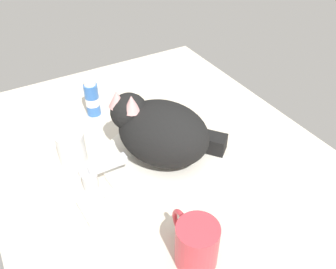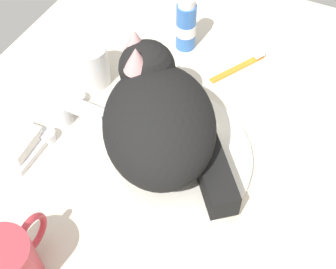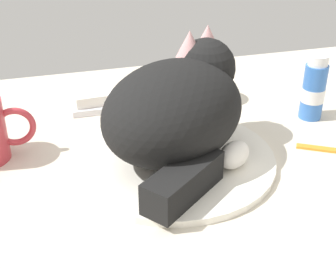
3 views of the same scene
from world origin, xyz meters
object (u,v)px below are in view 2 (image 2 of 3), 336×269
(faucet, at_px, (68,112))
(cat, at_px, (160,119))
(soap_bar, at_px, (20,142))
(coffee_mug, at_px, (9,264))
(toothbrush, at_px, (241,65))
(rinse_cup, at_px, (91,65))
(toothpaste_bottle, at_px, (186,25))

(faucet, relative_size, cat, 0.43)
(faucet, relative_size, soap_bar, 1.69)
(coffee_mug, bearing_deg, faucet, 18.41)
(toothbrush, bearing_deg, rinse_cup, 123.16)
(toothbrush, bearing_deg, coffee_mug, 166.21)
(rinse_cup, height_order, toothpaste_bottle, toothpaste_bottle)
(coffee_mug, distance_m, soap_bar, 0.23)
(rinse_cup, relative_size, toothbrush, 0.70)
(toothpaste_bottle, bearing_deg, faucet, 160.42)
(faucet, distance_m, rinse_cup, 0.11)
(soap_bar, bearing_deg, rinse_cup, -6.01)
(rinse_cup, bearing_deg, coffee_mug, -163.92)
(toothpaste_bottle, bearing_deg, soap_bar, 159.27)
(coffee_mug, xyz_separation_m, toothpaste_bottle, (0.56, -0.01, 0.01))
(toothpaste_bottle, bearing_deg, toothbrush, -94.72)
(soap_bar, bearing_deg, coffee_mug, -144.94)
(faucet, height_order, cat, cat)
(rinse_cup, bearing_deg, soap_bar, 173.99)
(cat, relative_size, toothbrush, 2.46)
(coffee_mug, relative_size, soap_bar, 1.69)
(faucet, height_order, soap_bar, faucet)
(toothpaste_bottle, bearing_deg, cat, -164.35)
(faucet, distance_m, cat, 0.19)
(cat, distance_m, soap_bar, 0.25)
(coffee_mug, height_order, rinse_cup, coffee_mug)
(soap_bar, relative_size, toothpaste_bottle, 0.63)
(coffee_mug, xyz_separation_m, rinse_cup, (0.39, 0.11, -0.01))
(faucet, height_order, coffee_mug, coffee_mug)
(rinse_cup, relative_size, toothpaste_bottle, 0.71)
(soap_bar, xyz_separation_m, toothbrush, (0.36, -0.27, -0.02))
(rinse_cup, height_order, soap_bar, rinse_cup)
(soap_bar, height_order, toothpaste_bottle, toothpaste_bottle)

